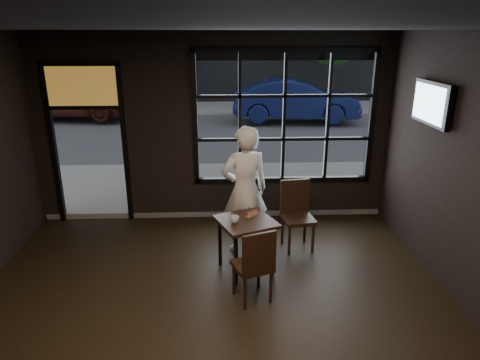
{
  "coord_description": "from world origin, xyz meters",
  "views": [
    {
      "loc": [
        0.16,
        -3.62,
        3.17
      ],
      "look_at": [
        0.4,
        2.2,
        1.15
      ],
      "focal_mm": 32.0,
      "sensor_mm": 36.0,
      "label": 1
    }
  ],
  "objects_px": {
    "cafe_table": "(246,245)",
    "man": "(245,191)",
    "chair_near": "(252,263)",
    "navy_car": "(296,100)"
  },
  "relations": [
    {
      "from": "cafe_table",
      "to": "man",
      "type": "xyz_separation_m",
      "value": [
        0.01,
        0.59,
        0.59
      ]
    },
    {
      "from": "chair_near",
      "to": "cafe_table",
      "type": "bearing_deg",
      "value": -107.44
    },
    {
      "from": "chair_near",
      "to": "navy_car",
      "type": "xyz_separation_m",
      "value": [
        2.33,
        10.93,
        0.35
      ]
    },
    {
      "from": "cafe_table",
      "to": "man",
      "type": "relative_size",
      "value": 0.4
    },
    {
      "from": "man",
      "to": "navy_car",
      "type": "bearing_deg",
      "value": -117.82
    },
    {
      "from": "cafe_table",
      "to": "chair_near",
      "type": "bearing_deg",
      "value": -109.29
    },
    {
      "from": "cafe_table",
      "to": "chair_near",
      "type": "xyz_separation_m",
      "value": [
        0.04,
        -0.69,
        0.11
      ]
    },
    {
      "from": "chair_near",
      "to": "man",
      "type": "relative_size",
      "value": 0.51
    },
    {
      "from": "cafe_table",
      "to": "navy_car",
      "type": "distance_m",
      "value": 10.52
    },
    {
      "from": "cafe_table",
      "to": "navy_car",
      "type": "height_order",
      "value": "navy_car"
    }
  ]
}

